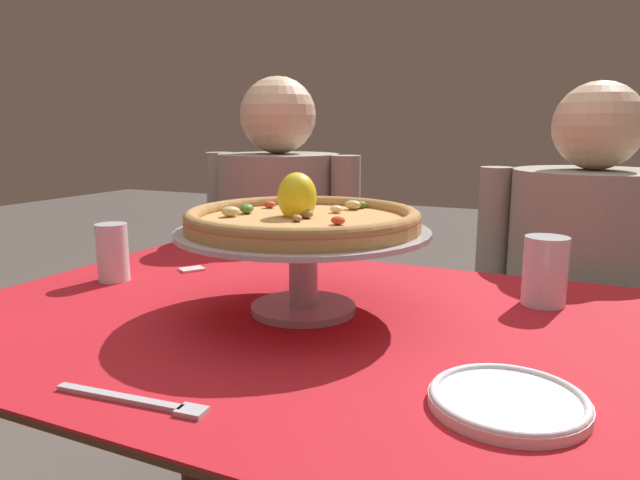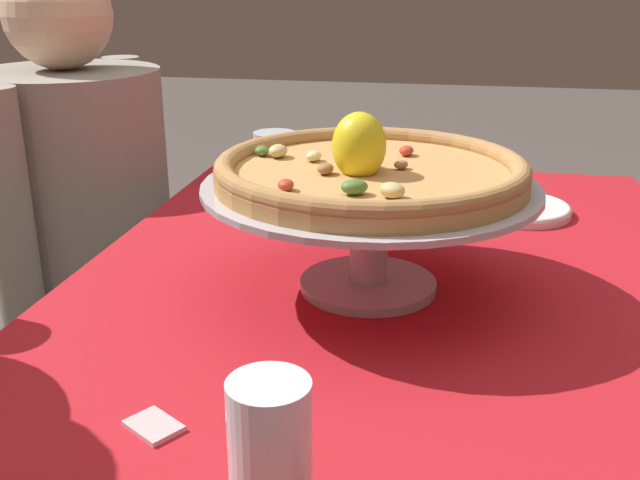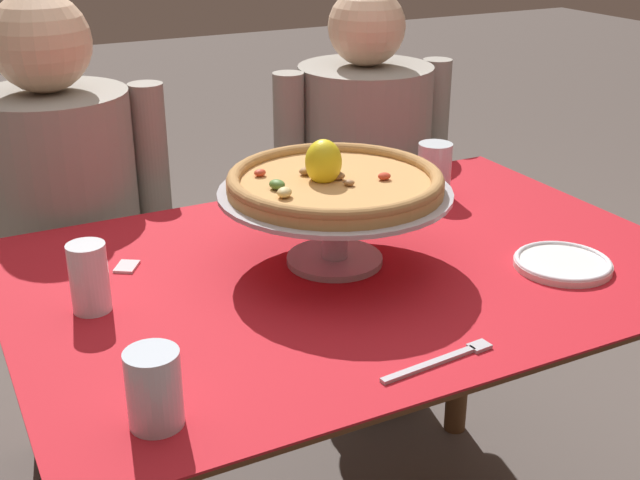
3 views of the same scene
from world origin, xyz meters
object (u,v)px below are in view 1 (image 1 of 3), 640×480
diner_left (280,293)px  pizza_stand (303,251)px  pizza (303,218)px  water_glass_back_right (545,276)px  water_glass_side_left (113,256)px  side_plate (508,400)px  dinner_fork (138,401)px  sugar_packet (192,269)px  diner_right (579,336)px

diner_left → pizza_stand: bearing=-57.8°
pizza → diner_left: (-0.38, 0.60, -0.34)m
pizza_stand → water_glass_back_right: size_ratio=3.47×
water_glass_side_left → side_plate: (0.80, -0.23, -0.04)m
pizza_stand → side_plate: pizza_stand is taller
pizza → water_glass_back_right: pizza is taller
pizza_stand → pizza: 0.06m
dinner_fork → diner_left: 1.06m
pizza_stand → pizza: bearing=138.1°
water_glass_side_left → sugar_packet: size_ratio=2.34×
diner_left → diner_right: size_ratio=1.03×
side_plate → pizza_stand: bearing=149.8°
water_glass_back_right → dinner_fork: size_ratio=0.61×
pizza_stand → water_glass_back_right: 0.43m
side_plate → diner_right: (0.07, 0.85, -0.20)m
dinner_fork → diner_right: (0.45, 1.01, -0.19)m
water_glass_side_left → dinner_fork: 0.58m
pizza → side_plate: size_ratio=2.19×
pizza → sugar_packet: size_ratio=7.72×
water_glass_side_left → water_glass_back_right: water_glass_back_right is taller
pizza → diner_right: bearing=55.8°
dinner_fork → pizza: bearing=87.1°
pizza_stand → dinner_fork: bearing=-93.1°
side_plate → diner_left: (-0.74, 0.81, -0.19)m
water_glass_back_right → sugar_packet: water_glass_back_right is taller
pizza → diner_left: diner_left is taller
diner_left → diner_right: bearing=2.4°
diner_left → sugar_packet: bearing=-86.1°
dinner_fork → sugar_packet: bearing=121.8°
sugar_packet → diner_left: size_ratio=0.04×
water_glass_side_left → sugar_packet: bearing=55.6°
pizza → water_glass_side_left: 0.45m
water_glass_back_right → dinner_fork: (-0.39, -0.59, -0.05)m
pizza → water_glass_side_left: size_ratio=3.30×
water_glass_side_left → dinner_fork: water_glass_side_left is taller
water_glass_side_left → diner_left: bearing=84.0°
pizza_stand → water_glass_side_left: pizza_stand is taller
sugar_packet → diner_right: 0.94m
side_plate → water_glass_back_right: bearing=89.2°
dinner_fork → sugar_packet: dinner_fork is taller
pizza → side_plate: pizza is taller
water_glass_side_left → diner_left: 0.63m
water_glass_side_left → side_plate: bearing=-15.9°
side_plate → dinner_fork: (-0.38, -0.17, -0.01)m
water_glass_back_right → side_plate: size_ratio=0.69×
dinner_fork → side_plate: bearing=23.7°
water_glass_side_left → pizza: bearing=-2.2°
side_plate → diner_right: bearing=85.2°
pizza → water_glass_back_right: bearing=30.2°
pizza_stand → diner_right: (0.43, 0.64, -0.30)m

